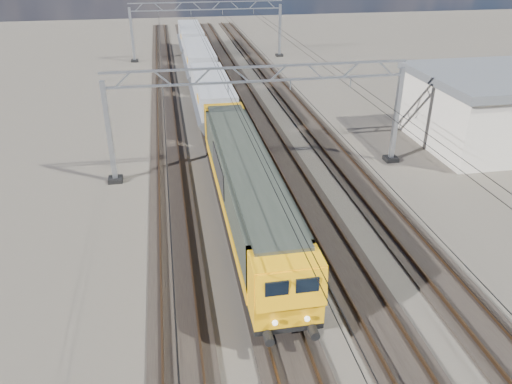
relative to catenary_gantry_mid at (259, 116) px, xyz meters
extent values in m
plane|color=black|center=(0.00, -4.00, -3.91)|extent=(160.00, 160.00, 0.00)
cube|color=black|center=(-6.00, -4.00, -3.85)|extent=(2.60, 140.00, 0.12)
cube|color=#4E351F|center=(-6.72, -4.00, -3.69)|extent=(0.08, 140.00, 0.16)
cube|color=#4E351F|center=(-5.28, -4.00, -3.69)|extent=(0.08, 140.00, 0.16)
cube|color=black|center=(-2.00, -4.00, -3.85)|extent=(2.60, 140.00, 0.12)
cube|color=#4E351F|center=(-2.72, -4.00, -3.69)|extent=(0.08, 140.00, 0.16)
cube|color=#4E351F|center=(-1.28, -4.00, -3.69)|extent=(0.08, 140.00, 0.16)
cube|color=black|center=(2.00, -4.00, -3.85)|extent=(2.60, 140.00, 0.12)
cube|color=#4E351F|center=(1.28, -4.00, -3.69)|extent=(0.08, 140.00, 0.16)
cube|color=#4E351F|center=(2.72, -4.00, -3.69)|extent=(0.08, 140.00, 0.16)
cube|color=black|center=(6.00, -4.00, -3.85)|extent=(2.60, 140.00, 0.12)
cube|color=#4E351F|center=(5.28, -4.00, -3.69)|extent=(0.08, 140.00, 0.16)
cube|color=#4E351F|center=(6.72, -4.00, -3.69)|extent=(0.08, 140.00, 0.16)
cube|color=#959BA3|center=(-9.50, 0.00, -0.61)|extent=(0.30, 0.30, 6.60)
cube|color=#959BA3|center=(9.50, 0.00, -0.61)|extent=(0.30, 0.30, 6.60)
cube|color=black|center=(-9.50, 0.00, -3.76)|extent=(0.90, 0.90, 0.30)
cube|color=black|center=(9.50, 0.00, -3.76)|extent=(0.90, 0.90, 0.30)
cube|color=#959BA3|center=(0.00, 0.00, 3.14)|extent=(19.30, 0.18, 0.12)
cube|color=#959BA3|center=(0.00, 0.00, 2.24)|extent=(19.30, 0.18, 0.12)
cube|color=#959BA3|center=(-8.31, 0.00, 2.69)|extent=(1.03, 0.10, 0.94)
cube|color=#959BA3|center=(-5.94, 0.00, 2.69)|extent=(1.03, 0.10, 0.94)
cube|color=#959BA3|center=(-3.56, 0.00, 2.69)|extent=(1.03, 0.10, 0.94)
cube|color=#959BA3|center=(-1.19, 0.00, 2.69)|extent=(1.03, 0.10, 0.94)
cube|color=#959BA3|center=(1.19, 0.00, 2.69)|extent=(1.03, 0.10, 0.94)
cube|color=#959BA3|center=(3.56, 0.00, 2.69)|extent=(1.03, 0.10, 0.94)
cube|color=#959BA3|center=(5.94, 0.00, 2.69)|extent=(1.03, 0.10, 0.94)
cube|color=#959BA3|center=(8.31, 0.00, 2.69)|extent=(1.03, 0.10, 0.94)
cube|color=#959BA3|center=(-6.00, 0.00, 1.92)|extent=(0.06, 0.06, 0.65)
cube|color=#959BA3|center=(-2.00, 0.00, 1.92)|extent=(0.06, 0.06, 0.65)
cube|color=#959BA3|center=(2.00, 0.00, 1.92)|extent=(0.06, 0.06, 0.65)
cube|color=#959BA3|center=(6.00, 0.00, 1.92)|extent=(0.06, 0.06, 0.65)
cube|color=#959BA3|center=(-9.50, 36.00, -0.61)|extent=(0.30, 0.30, 6.60)
cube|color=#959BA3|center=(9.50, 36.00, -0.61)|extent=(0.30, 0.30, 6.60)
cube|color=black|center=(-9.50, 36.00, -3.76)|extent=(0.90, 0.90, 0.30)
cube|color=black|center=(9.50, 36.00, -3.76)|extent=(0.90, 0.90, 0.30)
cube|color=#959BA3|center=(0.00, 36.00, 3.14)|extent=(19.30, 0.18, 0.12)
cube|color=#959BA3|center=(0.00, 36.00, 2.24)|extent=(19.30, 0.18, 0.12)
cube|color=#959BA3|center=(-8.31, 36.00, 2.69)|extent=(1.03, 0.10, 0.94)
cube|color=#959BA3|center=(-5.94, 36.00, 2.69)|extent=(1.03, 0.10, 0.94)
cube|color=#959BA3|center=(-3.56, 36.00, 2.69)|extent=(1.03, 0.10, 0.94)
cube|color=#959BA3|center=(-1.19, 36.00, 2.69)|extent=(1.03, 0.10, 0.94)
cube|color=#959BA3|center=(1.19, 36.00, 2.69)|extent=(1.03, 0.10, 0.94)
cube|color=#959BA3|center=(3.56, 36.00, 2.69)|extent=(1.03, 0.10, 0.94)
cube|color=#959BA3|center=(5.94, 36.00, 2.69)|extent=(1.03, 0.10, 0.94)
cube|color=#959BA3|center=(8.31, 36.00, 2.69)|extent=(1.03, 0.10, 0.94)
cube|color=#959BA3|center=(-6.00, 36.00, 1.92)|extent=(0.06, 0.06, 0.65)
cube|color=#959BA3|center=(-2.00, 36.00, 1.92)|extent=(0.06, 0.06, 0.65)
cube|color=#959BA3|center=(2.00, 36.00, 1.92)|extent=(0.06, 0.06, 0.65)
cube|color=#959BA3|center=(6.00, 36.00, 1.92)|extent=(0.06, 0.06, 0.65)
cylinder|color=black|center=(-6.00, 4.00, 1.59)|extent=(0.03, 140.00, 0.03)
cylinder|color=black|center=(-6.00, 4.00, 2.09)|extent=(0.03, 140.00, 0.03)
cylinder|color=black|center=(-2.00, 4.00, 1.59)|extent=(0.03, 140.00, 0.03)
cylinder|color=black|center=(-2.00, 4.00, 2.09)|extent=(0.03, 140.00, 0.03)
cylinder|color=black|center=(2.00, 4.00, 1.59)|extent=(0.03, 140.00, 0.03)
cylinder|color=black|center=(2.00, 4.00, 2.09)|extent=(0.03, 140.00, 0.03)
cylinder|color=black|center=(6.00, 4.00, 1.59)|extent=(0.03, 140.00, 0.03)
cylinder|color=black|center=(6.00, 4.00, 2.09)|extent=(0.03, 140.00, 0.03)
cube|color=black|center=(-2.00, -13.17, -3.16)|extent=(2.20, 3.60, 0.60)
cube|color=black|center=(-2.00, -0.17, -3.16)|extent=(2.20, 3.60, 0.60)
cube|color=black|center=(-2.00, -6.67, -2.78)|extent=(2.65, 20.00, 0.25)
cube|color=black|center=(-2.00, -6.67, -3.16)|extent=(2.20, 4.50, 0.75)
cube|color=#282D25|center=(-2.00, -6.67, -1.36)|extent=(2.65, 17.00, 2.60)
cube|color=#FFAC0D|center=(-3.34, -6.67, -2.36)|extent=(0.04, 17.00, 0.60)
cube|color=#FFAC0D|center=(-0.66, -6.67, -2.36)|extent=(0.04, 17.00, 0.60)
cube|color=black|center=(-3.35, -5.67, -1.01)|extent=(0.05, 5.00, 1.40)
cube|color=black|center=(-0.65, -5.67, -1.01)|extent=(0.05, 5.00, 1.40)
cube|color=#282D25|center=(-2.00, -6.67, 0.01)|extent=(2.25, 18.00, 0.15)
cube|color=#FFAC0D|center=(-2.00, -15.77, -1.36)|extent=(2.65, 1.80, 2.60)
cube|color=#FFAC0D|center=(-2.00, -16.72, -0.86)|extent=(2.60, 0.46, 1.52)
cube|color=black|center=(-2.55, -16.82, -0.76)|extent=(0.85, 0.08, 0.75)
cube|color=black|center=(-1.45, -16.82, -0.76)|extent=(0.85, 0.08, 0.75)
cylinder|color=black|center=(-2.85, -16.97, -2.76)|extent=(0.36, 0.50, 0.36)
cylinder|color=black|center=(-1.15, -16.97, -2.76)|extent=(0.36, 0.50, 0.36)
cylinder|color=white|center=(-2.60, -16.87, -2.16)|extent=(0.20, 0.08, 0.20)
cylinder|color=white|center=(-1.40, -16.87, -2.16)|extent=(0.20, 0.08, 0.20)
cube|color=#FFAC0D|center=(-2.00, 2.43, -1.36)|extent=(2.65, 1.80, 2.60)
cube|color=#FFAC0D|center=(-2.00, 3.38, -0.86)|extent=(2.60, 0.46, 1.52)
cube|color=black|center=(-2.55, 3.48, -0.76)|extent=(0.85, 0.08, 0.75)
cube|color=black|center=(-1.45, 3.48, -0.76)|extent=(0.85, 0.08, 0.75)
cylinder|color=black|center=(-2.85, 3.63, -2.76)|extent=(0.36, 0.50, 0.36)
cylinder|color=black|center=(-1.15, 3.63, -2.76)|extent=(0.36, 0.50, 0.36)
cylinder|color=white|center=(-2.60, 3.53, -2.16)|extent=(0.20, 0.08, 0.20)
cylinder|color=white|center=(-1.40, 3.53, -2.16)|extent=(0.20, 0.08, 0.20)
cube|color=black|center=(-2.00, 6.53, -3.19)|extent=(2.20, 2.60, 0.55)
cube|color=black|center=(-2.00, 15.53, -3.19)|extent=(2.20, 2.60, 0.55)
cube|color=black|center=(-2.00, 11.03, -2.83)|extent=(2.40, 13.00, 0.20)
cube|color=gray|center=(-2.00, 11.03, -1.11)|extent=(2.80, 12.00, 1.80)
cube|color=#4E5156|center=(-2.95, 11.03, -2.36)|extent=(1.48, 12.00, 1.36)
cube|color=#4E5156|center=(-1.05, 11.03, -2.36)|extent=(1.48, 12.00, 1.36)
cube|color=#FFAC0D|center=(-3.42, 8.03, -1.01)|extent=(0.04, 1.20, 0.50)
cube|color=black|center=(-2.00, 20.73, -3.19)|extent=(2.20, 2.60, 0.55)
cube|color=black|center=(-2.00, 29.73, -3.19)|extent=(2.20, 2.60, 0.55)
cube|color=black|center=(-2.00, 25.23, -2.83)|extent=(2.40, 13.00, 0.20)
cube|color=gray|center=(-2.00, 25.23, -1.11)|extent=(2.80, 12.00, 1.80)
cube|color=#4E5156|center=(-2.95, 25.23, -2.36)|extent=(1.48, 12.00, 1.36)
cube|color=#4E5156|center=(-1.05, 25.23, -2.36)|extent=(1.48, 12.00, 1.36)
cube|color=#FFAC0D|center=(-3.42, 22.23, -1.01)|extent=(0.04, 1.20, 0.50)
cube|color=black|center=(-2.00, 34.93, -3.19)|extent=(2.20, 2.60, 0.55)
cube|color=black|center=(-2.00, 43.93, -3.19)|extent=(2.20, 2.60, 0.55)
cube|color=black|center=(-2.00, 39.43, -2.83)|extent=(2.40, 13.00, 0.20)
cube|color=gray|center=(-2.00, 39.43, -1.11)|extent=(2.80, 12.00, 1.80)
cube|color=#4E5156|center=(-2.95, 39.43, -2.36)|extent=(1.48, 12.00, 1.36)
cube|color=#4E5156|center=(-1.05, 39.43, -2.36)|extent=(1.48, 12.00, 1.36)
cube|color=#FFAC0D|center=(-3.42, 36.43, -1.01)|extent=(0.04, 1.20, 0.50)
camera|label=1|loc=(-5.75, -30.38, 10.17)|focal=35.00mm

